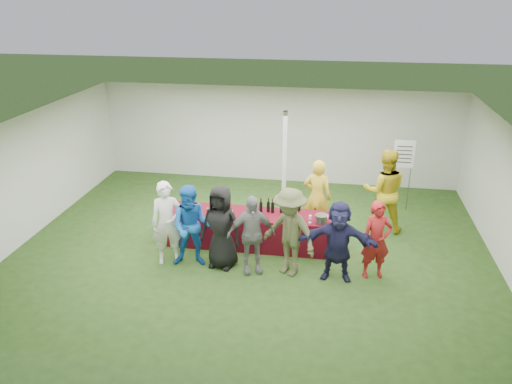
% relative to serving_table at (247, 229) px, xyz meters
% --- Properties ---
extents(ground, '(60.00, 60.00, 0.00)m').
position_rel_serving_table_xyz_m(ground, '(0.15, 0.02, -0.38)').
color(ground, '#284719').
rests_on(ground, ground).
extents(tent, '(10.00, 10.00, 10.00)m').
position_rel_serving_table_xyz_m(tent, '(0.65, 1.22, 0.98)').
color(tent, white).
rests_on(tent, ground).
extents(serving_table, '(3.60, 0.80, 0.75)m').
position_rel_serving_table_xyz_m(serving_table, '(0.00, 0.00, 0.00)').
color(serving_table, maroon).
rests_on(serving_table, ground).
extents(wine_bottles, '(0.77, 0.11, 0.32)m').
position_rel_serving_table_xyz_m(wine_bottles, '(0.63, 0.14, 0.50)').
color(wine_bottles, black).
rests_on(wine_bottles, serving_table).
extents(wine_glasses, '(2.82, 0.13, 0.16)m').
position_rel_serving_table_xyz_m(wine_glasses, '(-0.44, -0.26, 0.49)').
color(wine_glasses, silver).
rests_on(wine_glasses, serving_table).
extents(water_bottle, '(0.07, 0.07, 0.23)m').
position_rel_serving_table_xyz_m(water_bottle, '(0.08, 0.08, 0.48)').
color(water_bottle, silver).
rests_on(water_bottle, serving_table).
extents(bar_towel, '(0.25, 0.18, 0.03)m').
position_rel_serving_table_xyz_m(bar_towel, '(1.59, 0.05, 0.39)').
color(bar_towel, white).
rests_on(bar_towel, serving_table).
extents(dump_bucket, '(0.26, 0.26, 0.18)m').
position_rel_serving_table_xyz_m(dump_bucket, '(1.58, -0.22, 0.46)').
color(dump_bucket, slate).
rests_on(dump_bucket, serving_table).
extents(wine_list_sign, '(0.50, 0.03, 1.80)m').
position_rel_serving_table_xyz_m(wine_list_sign, '(3.44, 2.49, 0.94)').
color(wine_list_sign, slate).
rests_on(wine_list_sign, ground).
extents(staff_pourer, '(0.72, 0.55, 1.76)m').
position_rel_serving_table_xyz_m(staff_pourer, '(1.45, 0.82, 0.50)').
color(staff_pourer, gold).
rests_on(staff_pourer, ground).
extents(staff_back, '(0.98, 0.78, 1.94)m').
position_rel_serving_table_xyz_m(staff_back, '(2.92, 1.20, 0.60)').
color(staff_back, gold).
rests_on(staff_back, ground).
extents(customer_0, '(0.74, 0.61, 1.73)m').
position_rel_serving_table_xyz_m(customer_0, '(-1.43, -0.97, 0.49)').
color(customer_0, silver).
rests_on(customer_0, ground).
extents(customer_1, '(0.90, 0.75, 1.69)m').
position_rel_serving_table_xyz_m(customer_1, '(-0.92, -1.00, 0.47)').
color(customer_1, blue).
rests_on(customer_1, ground).
extents(customer_2, '(0.92, 0.68, 1.71)m').
position_rel_serving_table_xyz_m(customer_2, '(-0.34, -0.95, 0.48)').
color(customer_2, black).
rests_on(customer_2, ground).
extents(customer_3, '(1.02, 0.69, 1.61)m').
position_rel_serving_table_xyz_m(customer_3, '(0.28, -1.07, 0.43)').
color(customer_3, slate).
rests_on(customer_3, ground).
extents(customer_4, '(1.33, 1.14, 1.78)m').
position_rel_serving_table_xyz_m(customer_4, '(1.02, -1.02, 0.51)').
color(customer_4, '#4D512F').
rests_on(customer_4, ground).
extents(customer_5, '(1.48, 0.50, 1.59)m').
position_rel_serving_table_xyz_m(customer_5, '(1.93, -1.05, 0.42)').
color(customer_5, '#1D1C40').
rests_on(customer_5, ground).
extents(customer_6, '(0.64, 0.50, 1.56)m').
position_rel_serving_table_xyz_m(customer_6, '(2.65, -0.87, 0.41)').
color(customer_6, maroon).
rests_on(customer_6, ground).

